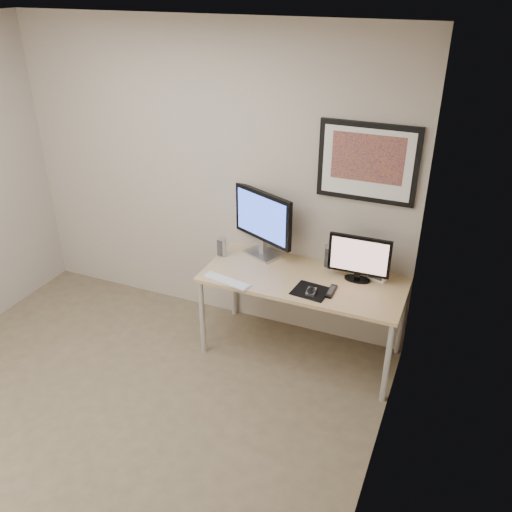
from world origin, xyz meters
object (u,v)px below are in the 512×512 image
object	(u,v)px
monitor_tv	(359,258)
speaker_left	(222,247)
desk	(303,285)
keyboard	(227,281)
monitor_large	(263,221)
framed_art	(368,163)
fan_unit	(379,267)
speaker_right	(329,256)

from	to	relation	value
monitor_tv	speaker_left	distance (m)	1.16
speaker_left	desk	bearing A→B (deg)	4.53
keyboard	monitor_large	bearing A→B (deg)	91.10
framed_art	monitor_tv	size ratio (longest dim) A/B	1.56
monitor_large	fan_unit	bearing A→B (deg)	23.21
framed_art	fan_unit	xyz separation A→B (m)	(0.20, -0.11, -0.79)
monitor_tv	fan_unit	size ratio (longest dim) A/B	2.27
speaker_right	monitor_tv	bearing A→B (deg)	-29.71
monitor_tv	desk	bearing A→B (deg)	-163.11
monitor_tv	speaker_right	distance (m)	0.31
desk	framed_art	world-z (taller)	framed_art
speaker_left	keyboard	world-z (taller)	speaker_left
desk	framed_art	xyz separation A→B (m)	(0.35, 0.33, 0.96)
fan_unit	monitor_tv	bearing A→B (deg)	-134.10
monitor_tv	fan_unit	bearing A→B (deg)	29.40
framed_art	keyboard	size ratio (longest dim) A/B	1.83
desk	speaker_left	xyz separation A→B (m)	(-0.76, 0.09, 0.15)
desk	keyboard	bearing A→B (deg)	-152.08
monitor_tv	speaker_right	size ratio (longest dim) A/B	2.44
monitor_tv	speaker_right	bearing A→B (deg)	154.11
framed_art	speaker_left	xyz separation A→B (m)	(-1.11, -0.24, -0.81)
speaker_right	fan_unit	distance (m)	0.42
keyboard	fan_unit	size ratio (longest dim) A/B	1.92
speaker_left	fan_unit	distance (m)	1.31
framed_art	monitor_large	distance (m)	0.99
framed_art	speaker_left	world-z (taller)	framed_art
framed_art	monitor_tv	distance (m)	0.72
desk	fan_unit	world-z (taller)	fan_unit
desk	speaker_right	distance (m)	0.33
framed_art	speaker_right	size ratio (longest dim) A/B	3.80
framed_art	monitor_tv	bearing A→B (deg)	-76.67
speaker_right	speaker_left	bearing A→B (deg)	-174.65
monitor_tv	keyboard	size ratio (longest dim) A/B	1.18
framed_art	fan_unit	bearing A→B (deg)	-30.33
speaker_left	fan_unit	xyz separation A→B (m)	(1.30, 0.13, 0.02)
desk	monitor_large	world-z (taller)	monitor_large
monitor_large	fan_unit	xyz separation A→B (m)	(0.99, -0.02, -0.21)
desk	monitor_large	size ratio (longest dim) A/B	2.71
monitor_large	speaker_right	size ratio (longest dim) A/B	2.99
monitor_tv	speaker_left	xyz separation A→B (m)	(-1.15, -0.04, -0.12)
speaker_right	desk	bearing A→B (deg)	-122.37
speaker_left	keyboard	xyz separation A→B (m)	(0.22, -0.38, -0.08)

